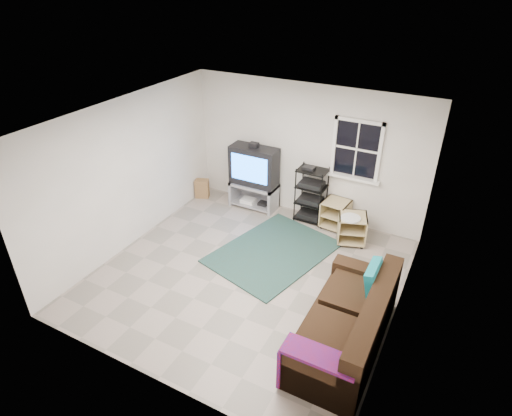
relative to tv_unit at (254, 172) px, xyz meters
The scene contains 8 objects.
room 2.07m from the tv_unit, ahead, with size 4.60×4.62×4.60m.
tv_unit is the anchor object (origin of this frame).
av_rack 1.25m from the tv_unit, ahead, with size 0.56×0.40×1.11m.
side_table_left 1.80m from the tv_unit, ahead, with size 0.51×0.51×0.55m.
side_table_right 2.22m from the tv_unit, ahead, with size 0.62×0.62×0.56m.
sofa 3.95m from the tv_unit, 43.92° to the right, with size 0.94×2.11×0.96m.
shag_rug 1.85m from the tv_unit, 50.57° to the right, with size 1.55×2.13×0.03m, color black.
paper_bag 1.32m from the tv_unit, behind, with size 0.29×0.18×0.41m, color olive.
Camera 1 is at (2.68, -4.80, 4.41)m, focal length 30.00 mm.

